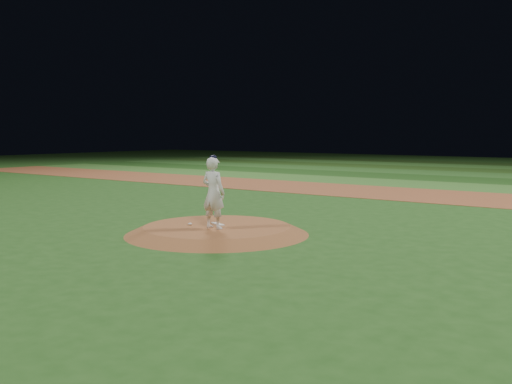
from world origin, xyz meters
TOP-DOWN VIEW (x-y plane):
  - ground at (0.00, 0.00)m, footprint 120.00×120.00m
  - infield_dirt_band at (0.00, 14.00)m, footprint 70.00×6.00m
  - outfield_stripe_0 at (0.00, 19.50)m, footprint 70.00×5.00m
  - outfield_stripe_1 at (0.00, 24.50)m, footprint 70.00×5.00m
  - outfield_stripe_2 at (0.00, 29.50)m, footprint 70.00×5.00m
  - outfield_stripe_3 at (0.00, 34.50)m, footprint 70.00×5.00m
  - outfield_stripe_4 at (0.00, 39.50)m, footprint 70.00×5.00m
  - pitchers_mound at (0.00, 0.00)m, footprint 5.50×5.50m
  - pitching_rubber at (-0.13, 0.20)m, footprint 0.64×0.40m
  - rosin_bag at (-0.75, -0.37)m, footprint 0.13×0.13m
  - pitcher_on_mound at (0.23, -0.43)m, footprint 0.77×0.52m

SIDE VIEW (x-z plane):
  - ground at x=0.00m, z-range 0.00..0.00m
  - outfield_stripe_0 at x=0.00m, z-range 0.00..0.02m
  - outfield_stripe_1 at x=0.00m, z-range 0.00..0.02m
  - outfield_stripe_2 at x=0.00m, z-range 0.00..0.02m
  - outfield_stripe_3 at x=0.00m, z-range 0.00..0.02m
  - outfield_stripe_4 at x=0.00m, z-range 0.00..0.02m
  - infield_dirt_band at x=0.00m, z-range 0.00..0.02m
  - pitchers_mound at x=0.00m, z-range 0.00..0.25m
  - pitching_rubber at x=-0.13m, z-range 0.25..0.28m
  - rosin_bag at x=-0.75m, z-range 0.25..0.32m
  - pitcher_on_mound at x=0.23m, z-range 0.23..2.37m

